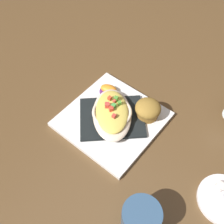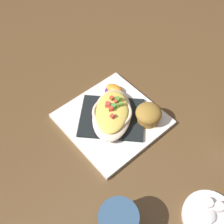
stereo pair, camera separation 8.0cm
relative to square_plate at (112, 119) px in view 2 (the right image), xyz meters
name	(u,v)px [view 2 (the right image)]	position (x,y,z in m)	size (l,w,h in m)	color
ground_plane	(112,121)	(0.00, 0.00, -0.01)	(2.60, 2.60, 0.00)	brown
square_plate	(112,119)	(0.00, 0.00, 0.00)	(0.27, 0.27, 0.01)	white
folded_napkin	(112,117)	(0.00, 0.00, 0.01)	(0.15, 0.19, 0.01)	black
gratin_dish	(112,113)	(0.00, 0.00, 0.03)	(0.22, 0.20, 0.05)	beige
muffin	(148,114)	(-0.07, 0.08, 0.04)	(0.08, 0.08, 0.06)	olive
orange_garnish	(114,89)	(-0.08, -0.07, 0.02)	(0.06, 0.07, 0.02)	#55236C
coffee_mug	(118,223)	(0.22, 0.22, 0.03)	(0.12, 0.09, 0.08)	#305074
creamer_saucer	(210,217)	(0.06, 0.37, 0.00)	(0.13, 0.13, 0.01)	white
spoon	(211,219)	(0.06, 0.37, 0.01)	(0.10, 0.05, 0.01)	silver
creamer_cup_0	(219,207)	(0.03, 0.37, 0.01)	(0.02, 0.02, 0.02)	silver
creamer_cup_1	(208,203)	(0.03, 0.35, 0.01)	(0.02, 0.02, 0.02)	white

